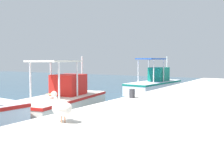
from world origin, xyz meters
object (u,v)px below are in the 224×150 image
at_px(fishing_boat_third, 62,99).
at_px(fishing_boat_fourth, 155,84).
at_px(pelican, 62,108).
at_px(mooring_bollard_second, 132,93).

bearing_deg(fishing_boat_third, fishing_boat_fourth, -5.83).
bearing_deg(pelican, mooring_bollard_second, 6.45).
bearing_deg(fishing_boat_fourth, pelican, -167.23).
height_order(fishing_boat_third, fishing_boat_fourth, fishing_boat_fourth).
relative_size(fishing_boat_third, fishing_boat_fourth, 0.96).
bearing_deg(fishing_boat_fourth, fishing_boat_third, 174.17).
height_order(fishing_boat_fourth, mooring_bollard_second, fishing_boat_fourth).
distance_m(fishing_boat_third, fishing_boat_fourth, 9.16).
bearing_deg(pelican, fishing_boat_third, 44.03).
relative_size(pelican, mooring_bollard_second, 2.42).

